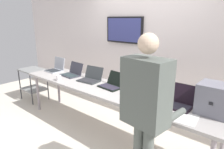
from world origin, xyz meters
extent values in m
cube|color=beige|center=(0.00, 0.00, -0.02)|extent=(8.00, 8.00, 0.04)
cube|color=silver|center=(0.00, 1.13, 1.20)|extent=(8.00, 0.06, 2.41)
cube|color=black|center=(-0.47, 1.08, 1.61)|extent=(0.86, 0.05, 0.51)
cube|color=#383D7D|center=(-0.47, 1.06, 1.61)|extent=(0.80, 0.02, 0.45)
cube|color=#ADA7A4|center=(0.00, 0.00, 0.77)|extent=(3.50, 0.70, 0.04)
cylinder|color=gray|center=(-1.65, -0.25, 0.37)|extent=(0.05, 0.05, 0.75)
cylinder|color=gray|center=(-1.65, 0.25, 0.37)|extent=(0.05, 0.05, 0.75)
cylinder|color=gray|center=(1.65, 0.25, 0.37)|extent=(0.05, 0.05, 0.75)
cube|color=slate|center=(1.52, 0.15, 0.96)|extent=(0.36, 0.32, 0.35)
cube|color=black|center=(1.52, -0.02, 0.96)|extent=(0.04, 0.01, 0.03)
cube|color=#ADB2BC|center=(-1.50, 0.06, 0.80)|extent=(0.33, 0.26, 0.02)
cube|color=#272C30|center=(-1.50, 0.04, 0.81)|extent=(0.31, 0.21, 0.00)
cube|color=#ADB2BC|center=(-1.49, 0.21, 0.93)|extent=(0.33, 0.06, 0.25)
cube|color=black|center=(-1.49, 0.21, 0.93)|extent=(0.30, 0.05, 0.22)
cube|color=#373641|center=(-0.97, 0.06, 0.80)|extent=(0.39, 0.26, 0.02)
cube|color=#283438|center=(-0.97, 0.05, 0.81)|extent=(0.36, 0.21, 0.00)
cube|color=#373641|center=(-0.95, 0.21, 0.92)|extent=(0.38, 0.11, 0.22)
cube|color=#13232F|center=(-0.95, 0.21, 0.92)|extent=(0.35, 0.09, 0.19)
cube|color=#34383A|center=(-0.45, 0.05, 0.80)|extent=(0.39, 0.26, 0.02)
cube|color=#2B2A2F|center=(-0.44, 0.03, 0.81)|extent=(0.36, 0.21, 0.00)
cube|color=#34383A|center=(-0.46, 0.20, 0.91)|extent=(0.38, 0.12, 0.21)
cube|color=#201B2E|center=(-0.46, 0.20, 0.91)|extent=(0.35, 0.10, 0.19)
cube|color=black|center=(0.04, 0.04, 0.80)|extent=(0.38, 0.26, 0.02)
cube|color=#2B2736|center=(0.04, 0.03, 0.81)|extent=(0.35, 0.20, 0.00)
cube|color=black|center=(0.06, 0.19, 0.91)|extent=(0.37, 0.14, 0.20)
cube|color=#32612E|center=(0.06, 0.20, 0.91)|extent=(0.34, 0.11, 0.17)
cube|color=black|center=(0.57, 0.06, 0.80)|extent=(0.38, 0.26, 0.02)
cube|color=#292E32|center=(0.57, 0.05, 0.81)|extent=(0.36, 0.21, 0.00)
cube|color=black|center=(0.56, 0.20, 0.93)|extent=(0.38, 0.06, 0.24)
cube|color=#B1C7F4|center=(0.56, 0.20, 0.93)|extent=(0.35, 0.05, 0.21)
cube|color=black|center=(1.12, 0.04, 0.80)|extent=(0.38, 0.25, 0.02)
cube|color=#2A2834|center=(1.12, 0.03, 0.81)|extent=(0.35, 0.20, 0.00)
cube|color=black|center=(1.12, 0.21, 0.92)|extent=(0.37, 0.12, 0.22)
cube|color=#374F73|center=(1.12, 0.21, 0.92)|extent=(0.34, 0.10, 0.19)
cube|color=#555C57|center=(1.09, -0.63, 1.16)|extent=(0.47, 0.31, 0.66)
sphere|color=beige|center=(1.09, -0.63, 1.62)|extent=(0.19, 0.19, 0.19)
cylinder|color=#555C57|center=(0.96, -0.32, 0.88)|extent=(0.11, 0.33, 0.07)
cylinder|color=#555C57|center=(1.29, -0.36, 0.88)|extent=(0.11, 0.33, 0.07)
cylinder|color=white|center=(-0.88, -0.25, 0.84)|extent=(0.09, 0.09, 0.10)
cube|color=white|center=(1.35, -0.17, 0.79)|extent=(0.25, 0.32, 0.00)
cube|color=gray|center=(-2.25, -0.01, 0.71)|extent=(0.56, 0.44, 0.03)
cube|color=gray|center=(-2.25, -0.01, 0.25)|extent=(0.53, 0.42, 0.03)
cylinder|color=#333338|center=(-2.51, -0.21, 0.36)|extent=(0.02, 0.02, 0.73)
cylinder|color=#333338|center=(-1.99, -0.21, 0.36)|extent=(0.02, 0.02, 0.73)
cylinder|color=#333338|center=(-2.51, 0.19, 0.36)|extent=(0.02, 0.02, 0.73)
cylinder|color=#333338|center=(-1.99, 0.19, 0.36)|extent=(0.02, 0.02, 0.73)
camera|label=1|loc=(2.00, -2.20, 1.84)|focal=32.28mm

